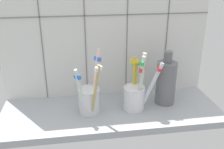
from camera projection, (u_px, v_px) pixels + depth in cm
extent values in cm
cube|color=#9EA3A8|center=(112.00, 113.00, 77.22)|extent=(64.00, 22.00, 2.00)
cube|color=silver|center=(106.00, 32.00, 79.87)|extent=(64.00, 2.00, 45.00)
cube|color=gray|center=(41.00, 35.00, 76.17)|extent=(0.30, 0.20, 45.00)
cube|color=gray|center=(85.00, 34.00, 77.97)|extent=(0.30, 0.20, 45.00)
cube|color=gray|center=(127.00, 32.00, 79.76)|extent=(0.30, 0.20, 45.00)
cube|color=gray|center=(167.00, 31.00, 81.56)|extent=(0.30, 0.20, 45.00)
cube|color=gray|center=(106.00, 15.00, 76.84)|extent=(64.00, 0.20, 0.30)
cylinder|color=silver|center=(89.00, 102.00, 74.18)|extent=(6.02, 6.02, 7.10)
torus|color=silver|center=(89.00, 90.00, 72.81)|extent=(6.21, 6.21, 0.50)
cylinder|color=silver|center=(81.00, 93.00, 70.76)|extent=(3.36, 3.06, 14.30)
cube|color=blue|center=(77.00, 77.00, 68.22)|extent=(2.06, 2.16, 1.29)
cylinder|color=#F6CACA|center=(95.00, 80.00, 74.09)|extent=(4.08, 3.42, 17.90)
cube|color=blue|center=(98.00, 59.00, 72.44)|extent=(2.06, 2.28, 1.16)
cylinder|color=tan|center=(95.00, 91.00, 69.25)|extent=(3.12, 4.47, 16.25)
cube|color=white|center=(98.00, 69.00, 65.41)|extent=(2.26, 1.92, 1.31)
cylinder|color=white|center=(134.00, 99.00, 76.07)|extent=(6.15, 6.15, 6.84)
torus|color=silver|center=(135.00, 88.00, 74.75)|extent=(6.34, 6.34, 0.50)
cylinder|color=silver|center=(151.00, 86.00, 74.65)|extent=(6.36, 2.76, 14.56)
cube|color=#E5333F|center=(159.00, 69.00, 72.35)|extent=(1.77, 2.72, 1.18)
cylinder|color=gold|center=(134.00, 81.00, 77.10)|extent=(1.00, 2.46, 14.66)
cube|color=yellow|center=(134.00, 61.00, 75.33)|extent=(2.62, 1.14, 1.15)
cylinder|color=tan|center=(136.00, 82.00, 77.57)|extent=(2.18, 4.91, 14.07)
cube|color=green|center=(136.00, 64.00, 76.77)|extent=(2.50, 1.37, 1.10)
cylinder|color=silver|center=(141.00, 82.00, 73.63)|extent=(2.52, 1.72, 17.18)
cube|color=white|center=(144.00, 62.00, 71.27)|extent=(1.23, 2.04, 0.96)
cylinder|color=#6469DD|center=(140.00, 87.00, 74.01)|extent=(2.35, 2.18, 14.34)
cube|color=#E5333F|center=(142.00, 69.00, 71.73)|extent=(2.19, 2.41, 1.25)
cylinder|color=silver|center=(141.00, 84.00, 73.02)|extent=(2.48, 1.95, 16.52)
cube|color=green|center=(143.00, 63.00, 70.45)|extent=(1.69, 2.17, 1.21)
cylinder|color=slate|center=(166.00, 83.00, 78.66)|extent=(5.93, 5.93, 13.16)
cylinder|color=slate|center=(168.00, 57.00, 75.47)|extent=(2.47, 2.47, 3.35)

